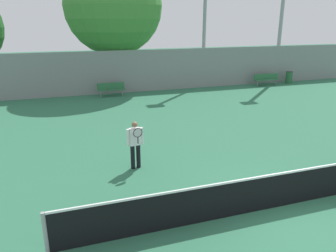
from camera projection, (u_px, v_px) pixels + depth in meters
ground_plane at (279, 206)px, 8.71m from camera, size 100.00×100.00×0.00m
tennis_net at (281, 189)px, 8.55m from camera, size 11.74×0.09×0.99m
tennis_player at (135, 142)px, 10.69m from camera, size 0.56×0.43×1.62m
bench_courtside_near at (267, 78)px, 24.75m from camera, size 2.09×0.40×0.86m
bench_courtside_far at (111, 88)px, 21.19m from camera, size 1.76×0.40×0.86m
light_pole_near_left at (205, 7)px, 23.23m from camera, size 0.90×0.60×9.52m
light_pole_far_right at (283, 0)px, 24.68m from camera, size 0.90×0.60×10.98m
trash_bin at (289, 77)px, 25.53m from camera, size 0.53×0.53×0.92m
back_fence at (139, 71)px, 22.30m from camera, size 35.51×0.06×2.83m
tree_green_tall at (113, 6)px, 22.44m from camera, size 6.73×6.73×9.04m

